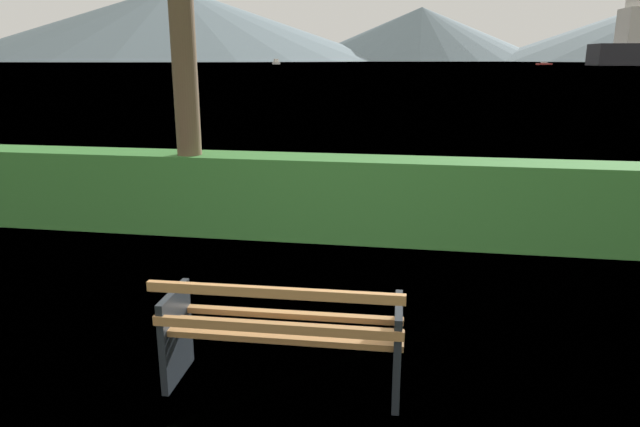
% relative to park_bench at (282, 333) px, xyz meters
% --- Properties ---
extents(ground_plane, '(1400.00, 1400.00, 0.00)m').
position_rel_park_bench_xyz_m(ground_plane, '(-0.00, 0.06, -0.42)').
color(ground_plane, '#567A38').
extents(water_surface, '(620.00, 620.00, 0.00)m').
position_rel_park_bench_xyz_m(water_surface, '(-0.00, 306.17, -0.42)').
color(water_surface, slate).
rests_on(water_surface, ground_plane).
extents(park_bench, '(1.67, 0.62, 0.87)m').
position_rel_park_bench_xyz_m(park_bench, '(0.00, 0.00, 0.00)').
color(park_bench, '#A0703F').
rests_on(park_bench, ground_plane).
extents(hedge_row, '(12.73, 0.64, 1.05)m').
position_rel_park_bench_xyz_m(hedge_row, '(-0.00, 3.60, 0.10)').
color(hedge_row, '#387A33').
rests_on(hedge_row, ground_plane).
extents(sailboat_mid, '(5.95, 3.48, 0.99)m').
position_rel_park_bench_xyz_m(sailboat_mid, '(46.40, 229.47, -0.05)').
color(sailboat_mid, '#B2332D').
rests_on(sailboat_mid, water_surface).
extents(tender_far, '(4.68, 6.83, 2.16)m').
position_rel_park_bench_xyz_m(tender_far, '(-56.69, 230.19, 0.32)').
color(tender_far, silver).
rests_on(tender_far, water_surface).
extents(distant_hills, '(930.51, 442.35, 74.66)m').
position_rel_park_bench_xyz_m(distant_hills, '(37.45, 561.93, 34.50)').
color(distant_hills, slate).
rests_on(distant_hills, ground_plane).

